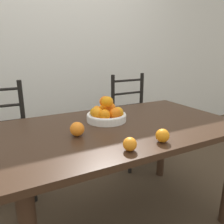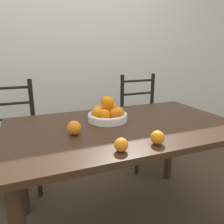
{
  "view_description": "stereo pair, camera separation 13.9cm",
  "coord_description": "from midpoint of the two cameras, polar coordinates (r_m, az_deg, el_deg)",
  "views": [
    {
      "loc": [
        -0.69,
        -1.15,
        1.2
      ],
      "look_at": [
        -0.06,
        0.04,
        0.83
      ],
      "focal_mm": 35.0,
      "sensor_mm": 36.0,
      "label": 1
    },
    {
      "loc": [
        -0.56,
        -1.21,
        1.2
      ],
      "look_at": [
        -0.06,
        0.04,
        0.83
      ],
      "focal_mm": 35.0,
      "sensor_mm": 36.0,
      "label": 2
    }
  ],
  "objects": [
    {
      "name": "ground_plane",
      "position": [
        1.8,
        0.16,
        -26.42
      ],
      "size": [
        12.0,
        12.0,
        0.0
      ],
      "primitive_type": "plane",
      "color": "#423323"
    },
    {
      "name": "wall_back",
      "position": [
        2.74,
        -15.32,
        17.11
      ],
      "size": [
        8.0,
        0.06,
        2.6
      ],
      "color": "silver",
      "rests_on": "ground_plane"
    },
    {
      "name": "dining_table",
      "position": [
        1.45,
        0.18,
        -7.26
      ],
      "size": [
        1.46,
        0.87,
        0.75
      ],
      "color": "#382316",
      "rests_on": "ground_plane"
    },
    {
      "name": "fruit_bowl",
      "position": [
        1.47,
        -4.1,
        -0.33
      ],
      "size": [
        0.27,
        0.27,
        0.17
      ],
      "color": "white",
      "rests_on": "dining_table"
    },
    {
      "name": "orange_loose_0",
      "position": [
        1.04,
        0.83,
        -8.48
      ],
      "size": [
        0.07,
        0.07,
        0.07
      ],
      "color": "orange",
      "rests_on": "dining_table"
    },
    {
      "name": "orange_loose_1",
      "position": [
        1.15,
        9.7,
        -6.16
      ],
      "size": [
        0.07,
        0.07,
        0.07
      ],
      "color": "orange",
      "rests_on": "dining_table"
    },
    {
      "name": "orange_loose_2",
      "position": [
        1.24,
        -12.3,
        -4.43
      ],
      "size": [
        0.08,
        0.08,
        0.08
      ],
      "color": "orange",
      "rests_on": "dining_table"
    },
    {
      "name": "chair_left",
      "position": [
        2.07,
        -28.51,
        -7.26
      ],
      "size": [
        0.43,
        0.41,
        0.96
      ],
      "rotation": [
        0.0,
        0.0,
        -0.02
      ],
      "color": "black",
      "rests_on": "ground_plane"
    },
    {
      "name": "chair_right",
      "position": [
        2.4,
        4.13,
        -2.32
      ],
      "size": [
        0.43,
        0.41,
        0.96
      ],
      "rotation": [
        0.0,
        0.0,
        0.02
      ],
      "color": "black",
      "rests_on": "ground_plane"
    }
  ]
}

